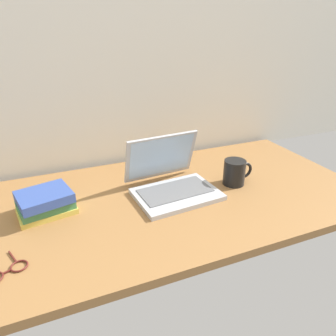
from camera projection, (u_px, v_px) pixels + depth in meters
desk at (160, 201)px, 1.17m from camera, size 1.60×0.76×0.03m
laptop at (171, 181)px, 1.20m from camera, size 0.33×0.31×0.21m
coffee_mug at (235, 172)px, 1.25m from camera, size 0.13×0.09×0.10m
eyeglasses at (6, 271)px, 0.82m from camera, size 0.12×0.13×0.01m
book_stack at (45, 203)px, 1.06m from camera, size 0.20×0.18×0.08m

